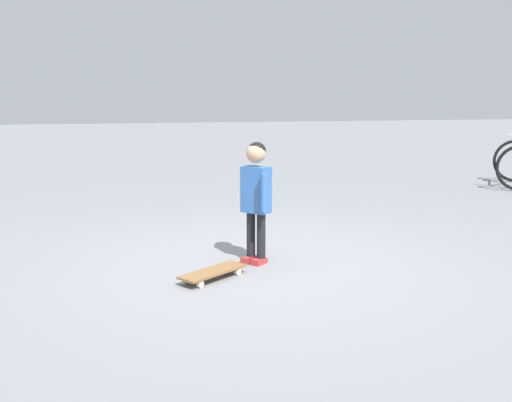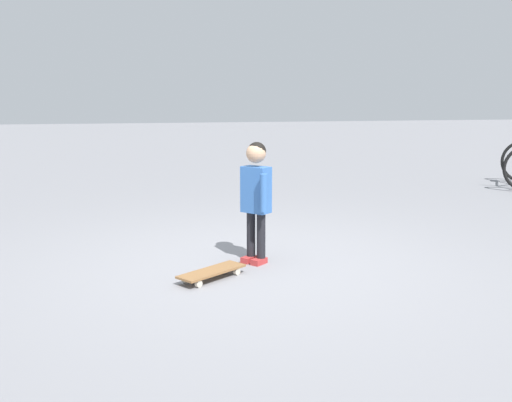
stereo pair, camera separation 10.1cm
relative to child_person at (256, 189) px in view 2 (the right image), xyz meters
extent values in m
plane|color=gray|center=(0.00, -0.10, -0.66)|extent=(50.00, 50.00, 0.00)
cylinder|color=black|center=(0.04, -0.04, -0.42)|extent=(0.08, 0.08, 0.42)
cube|color=#B73333|center=(0.02, -0.06, -0.63)|extent=(0.17, 0.16, 0.05)
cylinder|color=black|center=(-0.04, 0.04, -0.42)|extent=(0.08, 0.08, 0.42)
cube|color=#B73333|center=(-0.06, 0.02, -0.63)|extent=(0.17, 0.16, 0.05)
cube|color=#386BB7|center=(0.00, 0.00, -0.01)|extent=(0.26, 0.27, 0.40)
cylinder|color=#386BB7|center=(0.03, -0.18, -0.01)|extent=(0.06, 0.06, 0.32)
cylinder|color=#386BB7|center=(-0.06, 0.16, -0.01)|extent=(0.06, 0.06, 0.32)
sphere|color=tan|center=(0.00, 0.00, 0.31)|extent=(0.17, 0.17, 0.17)
sphere|color=black|center=(0.01, 0.01, 0.32)|extent=(0.16, 0.16, 0.16)
cube|color=olive|center=(-0.44, -0.40, -0.59)|extent=(0.60, 0.51, 0.02)
cube|color=#B7B7BC|center=(-0.61, -0.52, -0.61)|extent=(0.09, 0.11, 0.02)
cube|color=#B7B7BC|center=(-0.27, -0.27, -0.61)|extent=(0.09, 0.11, 0.02)
cylinder|color=beige|center=(-0.57, -0.58, -0.63)|extent=(0.06, 0.06, 0.06)
cylinder|color=beige|center=(-0.66, -0.46, -0.63)|extent=(0.06, 0.06, 0.06)
cylinder|color=beige|center=(-0.23, -0.33, -0.63)|extent=(0.06, 0.06, 0.06)
cylinder|color=beige|center=(-0.32, -0.21, -0.63)|extent=(0.06, 0.06, 0.06)
camera|label=1|loc=(-1.09, -4.91, 0.82)|focal=41.45mm
camera|label=2|loc=(-0.99, -4.93, 0.82)|focal=41.45mm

